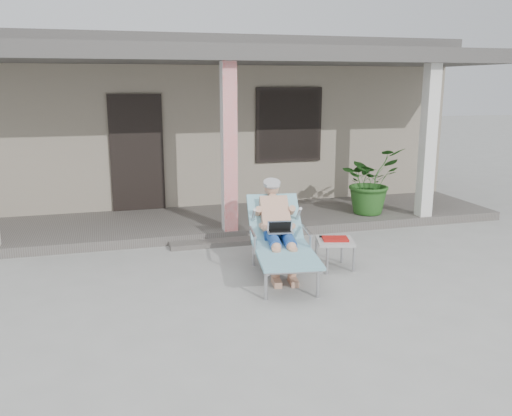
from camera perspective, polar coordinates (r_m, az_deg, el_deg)
name	(u,v)px	position (r m, az deg, el deg)	size (l,w,h in m)	color
ground	(269,286)	(6.75, 1.37, -8.16)	(60.00, 60.00, 0.00)	#9E9E99
house	(187,118)	(12.67, -7.28, 9.43)	(10.40, 5.40, 3.30)	gray
porch_deck	(219,221)	(9.50, -3.90, -1.41)	(10.00, 2.00, 0.15)	#605B56
porch_overhang	(217,61)	(9.16, -4.10, 15.18)	(10.00, 2.30, 2.85)	silver
porch_step	(234,241)	(8.43, -2.30, -3.54)	(2.00, 0.30, 0.07)	#605B56
lounger	(279,217)	(7.00, 2.49, -0.93)	(0.97, 1.94, 1.22)	#B7B7BC
side_table	(335,243)	(7.32, 8.33, -3.62)	(0.58, 0.58, 0.43)	#ABABA6
potted_palm	(370,181)	(9.87, 11.90, 2.84)	(1.06, 0.92, 1.18)	#26591E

